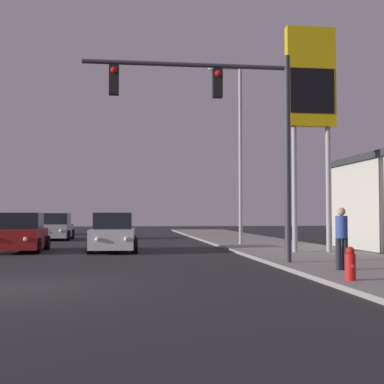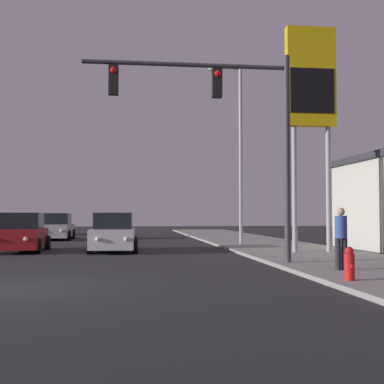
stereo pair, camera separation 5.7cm
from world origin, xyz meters
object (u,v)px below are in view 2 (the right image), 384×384
object	(u,v)px
car_silver	(57,228)
car_blue	(8,228)
car_white	(113,234)
street_lamp	(238,144)
fire_hydrant	(349,264)
car_red	(22,234)
car_tan	(30,225)
traffic_light_mast	(231,115)
gas_station_sign	(311,89)
pedestrian_on_sidewalk	(341,236)

from	to	relation	value
car_silver	car_blue	xyz separation A→B (m)	(-3.03, 0.34, 0.00)
car_white	street_lamp	size ratio (longest dim) A/B	0.48
car_silver	car_white	xyz separation A→B (m)	(3.82, -11.20, 0.00)
car_silver	car_blue	distance (m)	3.05
car_blue	car_white	distance (m)	13.42
car_silver	car_white	world-z (taller)	same
car_white	fire_hydrant	world-z (taller)	car_white
car_silver	fire_hydrant	size ratio (longest dim) A/B	5.69
street_lamp	car_red	bearing A→B (deg)	-166.82
car_silver	car_blue	size ratio (longest dim) A/B	1.00
car_tan	car_red	world-z (taller)	same
street_lamp	fire_hydrant	bearing A→B (deg)	-92.18
car_tan	traffic_light_mast	xyz separation A→B (m)	(10.69, -26.94, 3.92)
car_tan	gas_station_sign	xyz separation A→B (m)	(14.80, -22.66, 5.86)
car_red	pedestrian_on_sidewalk	size ratio (longest dim) A/B	2.60
car_silver	pedestrian_on_sidewalk	world-z (taller)	pedestrian_on_sidewalk
car_white	car_red	bearing A→B (deg)	-5.07
car_silver	pedestrian_on_sidewalk	xyz separation A→B (m)	(10.10, -20.83, 0.27)
car_tan	car_blue	bearing A→B (deg)	91.09
street_lamp	gas_station_sign	xyz separation A→B (m)	(1.75, -5.76, 1.50)
traffic_light_mast	car_white	bearing A→B (deg)	117.48
street_lamp	fire_hydrant	xyz separation A→B (m)	(-0.56, -14.64, -4.63)
street_lamp	fire_hydrant	distance (m)	15.36
car_blue	fire_hydrant	size ratio (longest dim) A/B	5.67
car_white	gas_station_sign	size ratio (longest dim) A/B	0.48
gas_station_sign	fire_hydrant	distance (m)	11.03
car_blue	car_white	world-z (taller)	same
car_blue	fire_hydrant	xyz separation A→B (m)	(12.41, -23.35, -0.27)
car_red	pedestrian_on_sidewalk	world-z (taller)	pedestrian_on_sidewalk
car_red	gas_station_sign	distance (m)	13.61
car_silver	traffic_light_mast	distance (m)	20.30
fire_hydrant	pedestrian_on_sidewalk	distance (m)	2.36
street_lamp	car_white	bearing A→B (deg)	-155.23
car_tan	street_lamp	size ratio (longest dim) A/B	0.48
street_lamp	fire_hydrant	size ratio (longest dim) A/B	11.84
car_white	car_tan	bearing A→B (deg)	-68.90
car_tan	car_silver	world-z (taller)	same
street_lamp	pedestrian_on_sidewalk	xyz separation A→B (m)	(0.16, -12.46, -4.08)
car_blue	traffic_light_mast	world-z (taller)	traffic_light_mast
traffic_light_mast	pedestrian_on_sidewalk	world-z (taller)	traffic_light_mast
car_silver	street_lamp	distance (m)	13.71
pedestrian_on_sidewalk	car_silver	bearing A→B (deg)	115.87
car_silver	car_white	size ratio (longest dim) A/B	1.00
car_blue	gas_station_sign	distance (m)	21.46
car_red	street_lamp	world-z (taller)	street_lamp
car_silver	car_blue	bearing A→B (deg)	-5.51
gas_station_sign	pedestrian_on_sidewalk	world-z (taller)	gas_station_sign
fire_hydrant	car_tan	bearing A→B (deg)	111.61
traffic_light_mast	car_red	bearing A→B (deg)	135.01
traffic_light_mast	street_lamp	world-z (taller)	street_lamp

